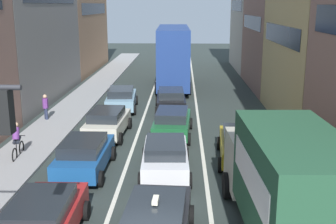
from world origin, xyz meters
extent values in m
cube|color=gray|center=(-6.70, 20.00, 0.07)|extent=(2.60, 64.00, 0.14)
cube|color=silver|center=(-1.70, 20.00, 0.01)|extent=(0.16, 60.00, 0.01)
cube|color=silver|center=(1.70, 20.00, 0.01)|extent=(0.16, 60.00, 0.01)
cube|color=gray|center=(-12.00, 22.00, 6.81)|extent=(7.00, 14.57, 13.63)
cube|color=#9E7556|center=(-12.00, 36.67, 5.86)|extent=(7.00, 14.57, 11.72)
cube|color=black|center=(-8.48, 36.67, 6.44)|extent=(0.02, 11.73, 1.10)
cube|color=#B2ADA3|center=(9.90, 38.50, 6.14)|extent=(7.00, 10.90, 12.28)
cube|color=black|center=(6.38, 38.50, 6.75)|extent=(0.02, 8.80, 1.10)
cube|color=#936B5B|center=(9.90, 27.50, 4.94)|extent=(7.00, 10.90, 9.88)
cube|color=black|center=(6.38, 27.50, 5.43)|extent=(0.02, 8.80, 1.10)
cube|color=black|center=(6.39, 16.50, 5.16)|extent=(0.02, 8.80, 1.10)
cube|color=black|center=(-2.55, -1.47, 4.95)|extent=(0.28, 0.28, 0.84)
sphere|color=red|center=(-2.55, -1.32, 5.21)|extent=(0.18, 0.18, 0.18)
sphere|color=#F2A519|center=(-2.55, -1.32, 4.95)|extent=(0.18, 0.18, 0.18)
sphere|color=green|center=(-2.55, -1.32, 4.69)|extent=(0.18, 0.18, 0.18)
cube|color=#B7B29E|center=(3.59, 5.51, 1.43)|extent=(2.49, 2.49, 1.90)
cube|color=black|center=(3.54, 6.72, 1.81)|extent=(2.02, 0.11, 0.70)
cube|color=#234C33|center=(3.74, 1.75, 2.18)|extent=(2.61, 5.53, 2.80)
cube|color=white|center=(2.52, 1.71, 2.46)|extent=(0.20, 4.48, 0.90)
cylinder|color=black|center=(2.39, 5.54, 0.48)|extent=(0.34, 0.97, 0.96)
cylinder|color=black|center=(4.78, 5.64, 0.48)|extent=(0.34, 0.97, 0.96)
cube|color=#1E2328|center=(0.00, 1.91, 1.23)|extent=(1.72, 2.49, 0.52)
cube|color=#F2EACC|center=(0.00, 1.91, 1.60)|extent=(0.18, 0.45, 0.12)
cylinder|color=black|center=(-0.83, 3.62, 0.32)|extent=(0.26, 0.65, 0.64)
cylinder|color=black|center=(1.01, 3.52, 0.32)|extent=(0.26, 0.65, 0.64)
cube|color=#A51E1E|center=(-3.31, 2.25, 0.67)|extent=(1.88, 4.33, 0.70)
cube|color=#1E2328|center=(-3.30, 2.05, 1.23)|extent=(1.63, 2.44, 0.52)
cylinder|color=black|center=(-4.25, 3.69, 0.32)|extent=(0.23, 0.64, 0.64)
cylinder|color=black|center=(-2.41, 3.72, 0.32)|extent=(0.23, 0.64, 0.64)
cube|color=silver|center=(0.04, 7.76, 0.67)|extent=(1.94, 4.36, 0.70)
cube|color=#1E2328|center=(0.04, 7.56, 1.23)|extent=(1.66, 2.46, 0.52)
cylinder|color=black|center=(-0.93, 9.19, 0.32)|extent=(0.24, 0.65, 0.64)
cylinder|color=black|center=(0.91, 9.25, 0.32)|extent=(0.24, 0.65, 0.64)
cylinder|color=black|center=(-0.84, 6.27, 0.32)|extent=(0.24, 0.65, 0.64)
cylinder|color=black|center=(1.00, 6.33, 0.32)|extent=(0.24, 0.65, 0.64)
cube|color=#194C8C|center=(-3.34, 7.84, 0.67)|extent=(1.83, 4.31, 0.70)
cube|color=#1E2328|center=(-3.34, 7.64, 1.23)|extent=(1.60, 2.42, 0.52)
cylinder|color=black|center=(-4.25, 9.30, 0.32)|extent=(0.23, 0.64, 0.64)
cylinder|color=black|center=(-2.41, 9.29, 0.32)|extent=(0.23, 0.64, 0.64)
cylinder|color=black|center=(-4.27, 6.38, 0.32)|extent=(0.23, 0.64, 0.64)
cylinder|color=black|center=(-2.43, 6.37, 0.32)|extent=(0.23, 0.64, 0.64)
cube|color=#19592D|center=(0.19, 13.06, 0.67)|extent=(2.01, 4.38, 0.70)
cube|color=#1E2328|center=(0.18, 12.86, 1.23)|extent=(1.70, 2.48, 0.52)
cylinder|color=black|center=(-0.65, 14.56, 0.32)|extent=(0.25, 0.65, 0.64)
cylinder|color=black|center=(1.18, 14.47, 0.32)|extent=(0.25, 0.65, 0.64)
cylinder|color=black|center=(-0.80, 11.64, 0.32)|extent=(0.25, 0.65, 0.64)
cylinder|color=black|center=(1.04, 11.55, 0.32)|extent=(0.25, 0.65, 0.64)
cube|color=beige|center=(-3.26, 12.98, 0.67)|extent=(1.98, 4.37, 0.70)
cube|color=#1E2328|center=(-3.27, 12.78, 1.23)|extent=(1.68, 2.47, 0.52)
cylinder|color=black|center=(-4.12, 14.48, 0.32)|extent=(0.25, 0.65, 0.64)
cylinder|color=black|center=(-2.28, 14.40, 0.32)|extent=(0.25, 0.65, 0.64)
cylinder|color=black|center=(-4.24, 11.56, 0.32)|extent=(0.25, 0.65, 0.64)
cylinder|color=black|center=(-2.40, 11.48, 0.32)|extent=(0.25, 0.65, 0.64)
cube|color=black|center=(-0.04, 18.68, 0.67)|extent=(2.00, 4.38, 0.70)
cube|color=#1E2328|center=(-0.03, 18.48, 1.23)|extent=(1.69, 2.48, 0.52)
cylinder|color=black|center=(-1.02, 20.10, 0.32)|extent=(0.25, 0.65, 0.64)
cylinder|color=black|center=(0.81, 20.19, 0.32)|extent=(0.25, 0.65, 0.64)
cylinder|color=black|center=(-0.89, 17.18, 0.32)|extent=(0.25, 0.65, 0.64)
cylinder|color=black|center=(0.95, 17.27, 0.32)|extent=(0.25, 0.65, 0.64)
cube|color=#759EB7|center=(-3.36, 18.96, 0.67)|extent=(2.08, 4.41, 0.70)
cube|color=#1E2328|center=(-3.35, 18.76, 1.23)|extent=(1.74, 2.51, 0.52)
cylinder|color=black|center=(-4.37, 20.36, 0.32)|extent=(0.26, 0.65, 0.64)
cylinder|color=black|center=(-2.54, 20.48, 0.32)|extent=(0.26, 0.65, 0.64)
cylinder|color=black|center=(-4.18, 17.44, 0.32)|extent=(0.26, 0.65, 0.64)
cylinder|color=black|center=(-2.34, 17.57, 0.32)|extent=(0.26, 0.65, 0.64)
cube|color=#B29319|center=(3.36, 9.44, 0.67)|extent=(2.06, 4.40, 0.70)
cube|color=#1E2328|center=(3.35, 9.24, 1.23)|extent=(1.73, 2.50, 0.52)
cylinder|color=black|center=(2.53, 10.96, 0.32)|extent=(0.26, 0.65, 0.64)
cylinder|color=black|center=(4.37, 10.85, 0.32)|extent=(0.26, 0.65, 0.64)
cylinder|color=black|center=(2.35, 8.04, 0.32)|extent=(0.26, 0.65, 0.64)
cylinder|color=black|center=(4.19, 7.93, 0.32)|extent=(0.26, 0.65, 0.64)
cube|color=navy|center=(-0.09, 27.15, 1.70)|extent=(2.74, 10.55, 2.40)
cube|color=black|center=(-0.09, 27.15, 2.06)|extent=(2.75, 9.92, 0.70)
cube|color=navy|center=(-0.09, 27.15, 3.98)|extent=(2.74, 10.55, 2.16)
cube|color=black|center=(-0.09, 27.15, 4.22)|extent=(2.75, 9.92, 0.64)
cylinder|color=black|center=(-1.42, 30.90, 0.50)|extent=(0.32, 1.01, 1.00)
cylinder|color=black|center=(1.08, 30.96, 0.50)|extent=(0.32, 1.01, 1.00)
cylinder|color=black|center=(-1.26, 23.98, 0.50)|extent=(0.32, 1.01, 1.00)
cylinder|color=black|center=(1.24, 24.03, 0.50)|extent=(0.32, 1.01, 1.00)
torus|color=black|center=(-6.80, 9.87, 0.34)|extent=(0.11, 0.68, 0.68)
torus|color=black|center=(-6.72, 8.83, 0.34)|extent=(0.11, 0.68, 0.68)
cylinder|color=black|center=(-6.76, 9.35, 0.84)|extent=(0.12, 0.95, 0.05)
cylinder|color=black|center=(-6.75, 9.15, 0.62)|extent=(0.04, 0.04, 0.55)
cylinder|color=black|center=(-6.79, 9.77, 0.97)|extent=(0.50, 0.07, 0.04)
cylinder|color=#232833|center=(-6.84, 9.29, 0.91)|extent=(0.17, 0.45, 0.30)
cylinder|color=#232833|center=(-6.68, 9.30, 0.91)|extent=(0.17, 0.45, 0.30)
cylinder|color=#66337F|center=(-6.75, 9.25, 1.24)|extent=(0.33, 0.48, 0.62)
sphere|color=tan|center=(-6.76, 9.37, 1.61)|extent=(0.22, 0.22, 0.22)
cylinder|color=#262D47|center=(-7.54, 15.90, 0.41)|extent=(0.16, 0.16, 0.82)
cylinder|color=#262D47|center=(-7.44, 15.75, 0.41)|extent=(0.16, 0.16, 0.82)
cylinder|color=#66337F|center=(-7.49, 15.83, 1.12)|extent=(0.34, 0.34, 0.60)
sphere|color=tan|center=(-7.49, 15.83, 1.54)|extent=(0.24, 0.24, 0.24)
cylinder|color=#66337F|center=(-7.62, 16.00, 1.15)|extent=(0.10, 0.10, 0.55)
cylinder|color=#66337F|center=(-7.36, 15.65, 1.15)|extent=(0.10, 0.10, 0.55)
camera|label=1|loc=(0.72, -9.05, 6.86)|focal=46.08mm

